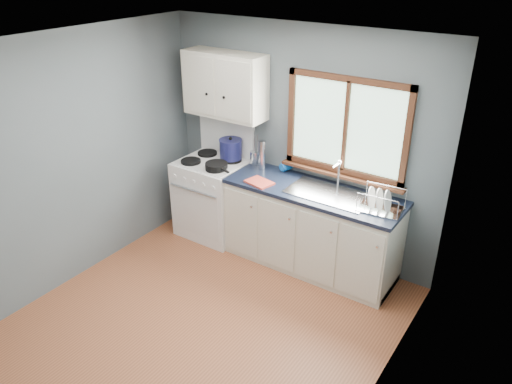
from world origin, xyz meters
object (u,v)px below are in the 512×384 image
Objects in this scene: base_cabinets at (311,232)px; dish_rack at (380,204)px; stockpot at (231,149)px; thermos at (262,155)px; gas_range at (213,195)px; utensil_crock at (256,158)px; sink at (329,199)px; skillet at (217,165)px.

base_cabinets is 0.92m from dish_rack.
stockpot is at bearing 173.62° from base_cabinets.
dish_rack is (1.44, -0.16, -0.11)m from thermos.
gas_range is 3.42× the size of utensil_crock.
base_cabinets is 0.48m from sink.
utensil_crock is 1.19× the size of thermos.
gas_range is at bearing -179.18° from base_cabinets.
gas_range is 2.08m from dish_rack.
base_cabinets is at bearing 0.82° from gas_range.
base_cabinets is 1.06m from utensil_crock.
gas_range is at bearing 174.92° from dish_rack.
skillet is 1.84m from dish_rack.
dish_rack is at bearing 25.13° from skillet.
skillet is at bearing -172.26° from sink.
gas_range is 1.53m from sink.
gas_range is 0.74× the size of base_cabinets.
sink and stockpot have the same top height.
gas_range reaches higher than dish_rack.
utensil_crock reaches higher than dish_rack.
thermos is (0.14, -0.08, 0.09)m from utensil_crock.
thermos reaches higher than stockpot.
dish_rack is at bearing -0.20° from gas_range.
stockpot reaches higher than skillet.
base_cabinets is at bearing -10.86° from thermos.
base_cabinets is 1.00m from thermos.
utensil_crock is at bearing 27.35° from gas_range.
utensil_crock is (0.45, 0.23, 0.51)m from gas_range.
sink is at bearing -8.74° from thermos.
skillet is at bearing -38.98° from gas_range.
gas_range is 1.62× the size of sink.
skillet is 1.00× the size of utensil_crock.
thermos is (0.59, 0.16, 0.59)m from gas_range.
gas_range reaches higher than sink.
stockpot is 0.42m from thermos.
thermos reaches higher than sink.
sink is at bearing -11.69° from utensil_crock.
base_cabinets is 6.31× the size of stockpot.
base_cabinets is at bearing 173.08° from dish_rack.
base_cabinets is 1.26m from skillet.
sink is at bearing 172.44° from dish_rack.
utensil_crock reaches higher than thermos.
stockpot is at bearing -178.60° from thermos.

